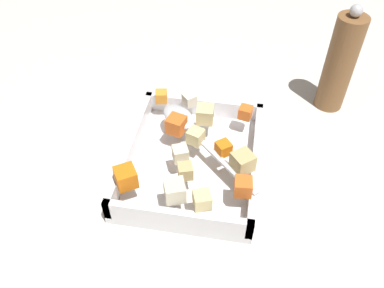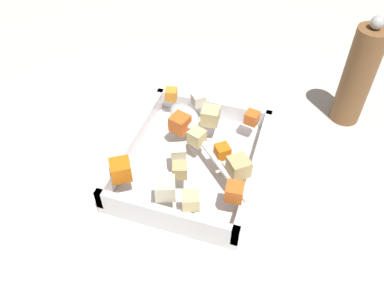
{
  "view_description": "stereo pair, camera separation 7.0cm",
  "coord_description": "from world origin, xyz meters",
  "views": [
    {
      "loc": [
        -0.49,
        -0.07,
        0.56
      ],
      "look_at": [
        -0.01,
        0.01,
        0.06
      ],
      "focal_mm": 37.11,
      "sensor_mm": 36.0,
      "label": 1
    },
    {
      "loc": [
        -0.48,
        -0.14,
        0.56
      ],
      "look_at": [
        -0.01,
        0.01,
        0.06
      ],
      "focal_mm": 37.11,
      "sensor_mm": 36.0,
      "label": 2
    }
  ],
  "objects": [
    {
      "name": "potato_chunk_near_left",
      "position": [
        0.01,
        0.01,
        0.07
      ],
      "size": [
        0.03,
        0.03,
        0.03
      ],
      "primitive_type": "cube",
      "rotation": [
        0.0,
        0.0,
        4.35
      ],
      "color": "#E0CC89",
      "rests_on": "baking_dish"
    },
    {
      "name": "pepper_mill",
      "position": [
        0.23,
        -0.25,
        0.11
      ],
      "size": [
        0.06,
        0.06,
        0.23
      ],
      "color": "brown",
      "rests_on": "ground_plane"
    },
    {
      "name": "serving_spoon",
      "position": [
        0.05,
        0.04,
        0.06
      ],
      "size": [
        0.2,
        0.2,
        0.02
      ],
      "rotation": [
        0.0,
        0.0,
        3.93
      ],
      "color": "silver",
      "rests_on": "baking_dish"
    },
    {
      "name": "carrot_chunk_corner_nw",
      "position": [
        -0.11,
        0.1,
        0.07
      ],
      "size": [
        0.05,
        0.05,
        0.03
      ],
      "primitive_type": "cube",
      "rotation": [
        0.0,
        0.0,
        3.71
      ],
      "color": "orange",
      "rests_on": "baking_dish"
    },
    {
      "name": "parsnip_chunk_mid_right",
      "position": [
        -0.12,
        0.02,
        0.07
      ],
      "size": [
        0.04,
        0.04,
        0.03
      ],
      "primitive_type": "cube",
      "rotation": [
        0.0,
        0.0,
        1.94
      ],
      "color": "beige",
      "rests_on": "baking_dish"
    },
    {
      "name": "potato_chunk_corner_se",
      "position": [
        -0.13,
        -0.02,
        0.07
      ],
      "size": [
        0.03,
        0.03,
        0.03
      ],
      "primitive_type": "cube",
      "rotation": [
        0.0,
        0.0,
        1.93
      ],
      "color": "#E0CC89",
      "rests_on": "baking_dish"
    },
    {
      "name": "carrot_chunk_mid_left",
      "position": [
        -0.09,
        -0.08,
        0.07
      ],
      "size": [
        0.03,
        0.03,
        0.03
      ],
      "primitive_type": "cube",
      "rotation": [
        0.0,
        0.0,
        0.09
      ],
      "color": "orange",
      "rests_on": "baking_dish"
    },
    {
      "name": "ground_plane",
      "position": [
        0.0,
        0.0,
        0.0
      ],
      "size": [
        4.0,
        4.0,
        0.0
      ],
      "primitive_type": "plane",
      "color": "beige"
    },
    {
      "name": "baking_dish",
      "position": [
        -0.01,
        0.01,
        0.02
      ],
      "size": [
        0.29,
        0.24,
        0.05
      ],
      "color": "silver",
      "rests_on": "ground_plane"
    },
    {
      "name": "carrot_chunk_near_spoon",
      "position": [
        0.03,
        0.05,
        0.07
      ],
      "size": [
        0.04,
        0.04,
        0.03
      ],
      "primitive_type": "cube",
      "rotation": [
        0.0,
        0.0,
        2.85
      ],
      "color": "orange",
      "rests_on": "baking_dish"
    },
    {
      "name": "potato_chunk_far_left",
      "position": [
        -0.07,
        0.01,
        0.07
      ],
      "size": [
        0.03,
        0.03,
        0.02
      ],
      "primitive_type": "cube",
      "rotation": [
        0.0,
        0.0,
        5.02
      ],
      "color": "tan",
      "rests_on": "baking_dish"
    },
    {
      "name": "carrot_chunk_center",
      "position": [
        -0.01,
        -0.04,
        0.06
      ],
      "size": [
        0.03,
        0.03,
        0.02
      ],
      "primitive_type": "cube",
      "rotation": [
        0.0,
        0.0,
        2.24
      ],
      "color": "orange",
      "rests_on": "baking_dish"
    },
    {
      "name": "potato_chunk_corner_sw",
      "position": [
        -0.04,
        0.03,
        0.07
      ],
      "size": [
        0.03,
        0.03,
        0.03
      ],
      "primitive_type": "cube",
      "rotation": [
        0.0,
        0.0,
        5.13
      ],
      "color": "beige",
      "rests_on": "baking_dish"
    },
    {
      "name": "potato_chunk_heap_top",
      "position": [
        0.07,
        0.0,
        0.07
      ],
      "size": [
        0.03,
        0.03,
        0.03
      ],
      "primitive_type": "cube",
      "rotation": [
        0.0,
        0.0,
        0.05
      ],
      "color": "#E0CC89",
      "rests_on": "baking_dish"
    },
    {
      "name": "carrot_chunk_far_right",
      "position": [
        0.12,
        0.1,
        0.06
      ],
      "size": [
        0.03,
        0.03,
        0.02
      ],
      "primitive_type": "cube",
      "rotation": [
        0.0,
        0.0,
        1.76
      ],
      "color": "orange",
      "rests_on": "baking_dish"
    },
    {
      "name": "parsnip_chunk_under_handle",
      "position": [
        0.11,
        0.04,
        0.06
      ],
      "size": [
        0.03,
        0.03,
        0.02
      ],
      "primitive_type": "cube",
      "rotation": [
        0.0,
        0.0,
        2.3
      ],
      "color": "silver",
      "rests_on": "baking_dish"
    },
    {
      "name": "potato_chunk_near_right",
      "position": [
        -0.04,
        -0.08,
        0.07
      ],
      "size": [
        0.05,
        0.05,
        0.03
      ],
      "primitive_type": "cube",
      "rotation": [
        0.0,
        0.0,
        3.85
      ],
      "color": "tan",
      "rests_on": "baking_dish"
    },
    {
      "name": "carrot_chunk_front_center",
      "position": [
        0.09,
        -0.07,
        0.06
      ],
      "size": [
        0.03,
        0.03,
        0.02
      ],
      "primitive_type": "cube",
      "rotation": [
        0.0,
        0.0,
        1.37
      ],
      "color": "orange",
      "rests_on": "baking_dish"
    }
  ]
}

